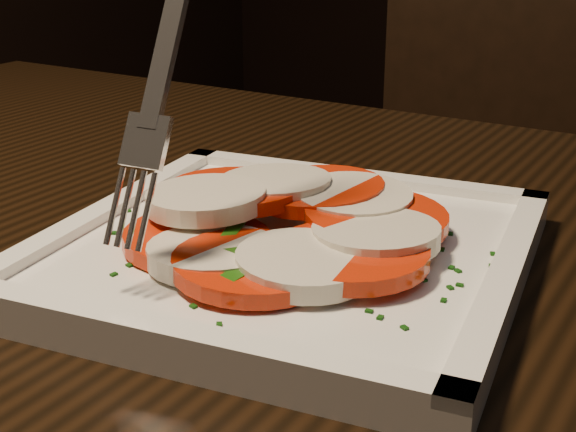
# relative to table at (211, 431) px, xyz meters

# --- Properties ---
(table) EXTENTS (1.22, 0.84, 0.75)m
(table) POSITION_rel_table_xyz_m (0.00, 0.00, 0.00)
(table) COLOR black
(table) RESTS_ON ground
(chair) EXTENTS (0.48, 0.48, 0.93)m
(chair) POSITION_rel_table_xyz_m (-0.11, 0.83, -0.12)
(chair) COLOR black
(chair) RESTS_ON ground
(plate) EXTENTS (0.28, 0.28, 0.01)m
(plate) POSITION_rel_table_xyz_m (0.03, 0.03, 0.11)
(plate) COLOR white
(plate) RESTS_ON table
(caprese_salad) EXTENTS (0.21, 0.18, 0.03)m
(caprese_salad) POSITION_rel_table_xyz_m (0.03, 0.03, 0.12)
(caprese_salad) COLOR red
(caprese_salad) RESTS_ON plate
(fork) EXTENTS (0.05, 0.10, 0.18)m
(fork) POSITION_rel_table_xyz_m (-0.01, -0.00, 0.23)
(fork) COLOR white
(fork) RESTS_ON caprese_salad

